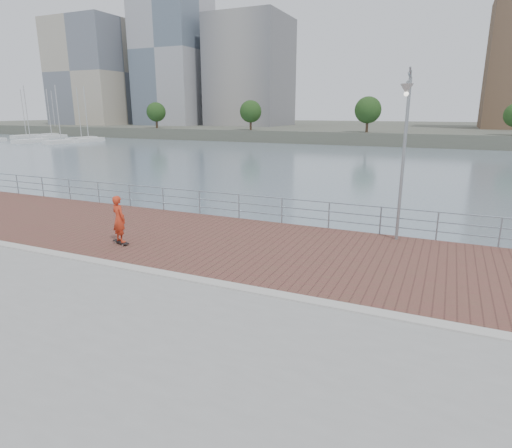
% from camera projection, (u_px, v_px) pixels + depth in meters
% --- Properties ---
extents(water, '(400.00, 400.00, 0.00)m').
position_uv_depth(water, '(228.00, 350.00, 12.37)').
color(water, slate).
rests_on(water, ground).
extents(seawall, '(40.00, 24.00, 2.00)m').
position_uv_depth(seawall, '(97.00, 438.00, 7.70)').
color(seawall, gray).
rests_on(seawall, ground).
extents(brick_lane, '(40.00, 6.80, 0.02)m').
position_uv_depth(brick_lane, '(275.00, 249.00, 15.02)').
color(brick_lane, brown).
rests_on(brick_lane, seawall).
extents(curb, '(40.00, 0.40, 0.06)m').
position_uv_depth(curb, '(226.00, 285.00, 11.84)').
color(curb, '#B7B5AD').
rests_on(curb, seawall).
extents(far_shore, '(320.00, 95.00, 2.50)m').
position_uv_depth(far_shore, '(432.00, 130.00, 119.99)').
color(far_shore, '#4C5142').
rests_on(far_shore, ground).
extents(guardrail, '(39.06, 0.06, 1.13)m').
position_uv_depth(guardrail, '(305.00, 210.00, 17.84)').
color(guardrail, '#8C9EA8').
rests_on(guardrail, brick_lane).
extents(street_lamp, '(0.43, 1.24, 5.85)m').
position_uv_depth(street_lamp, '(405.00, 127.00, 14.64)').
color(street_lamp, gray).
rests_on(street_lamp, brick_lane).
extents(skateboard, '(0.81, 0.44, 0.09)m').
position_uv_depth(skateboard, '(121.00, 242.00, 15.51)').
color(skateboard, black).
rests_on(skateboard, brick_lane).
extents(skateboarder, '(0.72, 0.58, 1.70)m').
position_uv_depth(skateboarder, '(119.00, 219.00, 15.29)').
color(skateboarder, red).
rests_on(skateboarder, skateboard).
extents(shoreline_trees, '(144.77, 5.10, 6.80)m').
position_uv_depth(shoreline_trees, '(482.00, 111.00, 74.73)').
color(shoreline_trees, '#473323').
rests_on(shoreline_trees, far_shore).
extents(marina, '(29.59, 30.64, 11.64)m').
position_uv_depth(marina, '(40.00, 138.00, 98.91)').
color(marina, white).
rests_on(marina, water).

